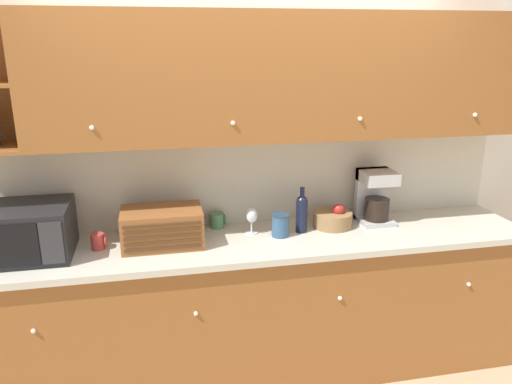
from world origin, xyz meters
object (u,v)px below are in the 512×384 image
object	(u,v)px
microwave	(23,232)
fruit_basket	(333,219)
storage_canister	(280,225)
mug_blue_second	(98,241)
mug	(217,220)
wine_bottle	(302,212)
bread_box	(162,227)
coffee_maker	(375,196)
wine_glass	(251,216)

from	to	relation	value
microwave	fruit_basket	xyz separation A→B (m)	(1.86, 0.08, -0.09)
storage_canister	microwave	bearing A→B (deg)	179.81
mug_blue_second	mug	distance (m)	0.75
storage_canister	wine_bottle	world-z (taller)	wine_bottle
bread_box	mug_blue_second	bearing A→B (deg)	178.30
mug_blue_second	wine_bottle	size ratio (longest dim) A/B	0.32
microwave	storage_canister	size ratio (longest dim) A/B	3.68
mug_blue_second	storage_canister	xyz separation A→B (m)	(1.09, -0.02, 0.02)
storage_canister	coffee_maker	bearing A→B (deg)	10.17
mug	coffee_maker	xyz separation A→B (m)	(1.04, -0.11, 0.13)
microwave	fruit_basket	bearing A→B (deg)	2.60
mug_blue_second	mug	xyz separation A→B (m)	(0.72, 0.20, 0.00)
bread_box	wine_bottle	world-z (taller)	wine_bottle
coffee_maker	bread_box	bearing A→B (deg)	-175.48
mug_blue_second	wine_bottle	world-z (taller)	wine_bottle
mug	wine_glass	xyz separation A→B (m)	(0.20, -0.15, 0.07)
bread_box	wine_bottle	xyz separation A→B (m)	(0.87, 0.03, 0.02)
microwave	coffee_maker	xyz separation A→B (m)	(2.16, 0.12, 0.03)
mug	storage_canister	size ratio (longest dim) A/B	0.74
mug_blue_second	mug	bearing A→B (deg)	15.78
coffee_maker	microwave	bearing A→B (deg)	-176.92
mug_blue_second	wine_glass	xyz separation A→B (m)	(0.92, 0.06, 0.07)
bread_box	wine_glass	xyz separation A→B (m)	(0.55, 0.07, 0.01)
wine_glass	fruit_basket	world-z (taller)	wine_glass
mug	fruit_basket	bearing A→B (deg)	-10.50
wine_bottle	microwave	bearing A→B (deg)	-178.62
bread_box	fruit_basket	world-z (taller)	bread_box
mug	coffee_maker	distance (m)	1.05
storage_canister	wine_bottle	xyz separation A→B (m)	(0.15, 0.04, 0.06)
microwave	wine_bottle	size ratio (longest dim) A/B	1.79
storage_canister	coffee_maker	distance (m)	0.70
storage_canister	bread_box	bearing A→B (deg)	179.13
bread_box	coffee_maker	bearing A→B (deg)	4.52
microwave	bread_box	distance (m)	0.77
microwave	wine_bottle	bearing A→B (deg)	1.38
mug	storage_canister	world-z (taller)	storage_canister
bread_box	microwave	bearing A→B (deg)	-179.55
mug_blue_second	fruit_basket	bearing A→B (deg)	2.64
coffee_maker	fruit_basket	bearing A→B (deg)	-173.94
microwave	storage_canister	xyz separation A→B (m)	(1.48, -0.00, -0.08)
microwave	mug	size ratio (longest dim) A/B	4.95
fruit_basket	coffee_maker	xyz separation A→B (m)	(0.30, 0.03, 0.12)
fruit_basket	wine_glass	bearing A→B (deg)	-178.85
microwave	wine_bottle	xyz separation A→B (m)	(1.63, 0.04, -0.01)
microwave	coffee_maker	world-z (taller)	coffee_maker
storage_canister	coffee_maker	world-z (taller)	coffee_maker
mug	microwave	bearing A→B (deg)	-168.81
wine_glass	coffee_maker	distance (m)	0.85
mug	fruit_basket	world-z (taller)	fruit_basket
mug	wine_bottle	bearing A→B (deg)	-19.53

